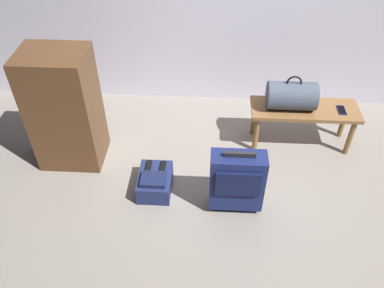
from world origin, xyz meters
The scene contains 7 objects.
ground_plane centered at (0.00, 0.00, 0.00)m, with size 6.60×6.60×0.00m, color gray.
bench centered at (0.58, 0.82, 0.36)m, with size 1.00×0.36×0.43m.
duffel_bag_slate centered at (0.43, 0.82, 0.56)m, with size 0.44×0.26×0.34m.
cell_phone centered at (0.91, 0.79, 0.43)m, with size 0.07×0.14×0.01m.
suitcase_upright_navy centered at (-0.07, -0.04, 0.32)m, with size 0.43×0.21×0.61m.
backpack_navy centered at (-0.76, 0.12, 0.09)m, with size 0.28×0.38×0.21m.
side_cabinet centered at (-1.57, 0.50, 0.55)m, with size 0.56×0.44×1.10m.
Camera 1 is at (-0.31, -2.19, 2.59)m, focal length 36.70 mm.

